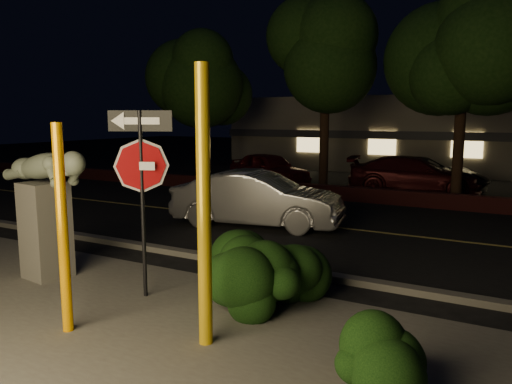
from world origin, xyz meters
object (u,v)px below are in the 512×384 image
silver_sedan (257,199)px  parked_car_darkred (413,175)px  parked_car_dark (423,174)px  sculpture (45,200)px  parked_car_red (269,169)px  signpost (141,166)px  yellow_pole_left (63,230)px  yellow_pole_right (204,209)px

silver_sedan → parked_car_darkred: bearing=-26.9°
parked_car_darkred → parked_car_dark: parked_car_darkred is taller
parked_car_dark → sculpture: bearing=158.2°
parked_car_dark → parked_car_red: bearing=95.2°
signpost → parked_car_dark: signpost is taller
silver_sedan → parked_car_darkred: silver_sedan is taller
yellow_pole_left → parked_car_darkred: size_ratio=0.58×
yellow_pole_right → sculpture: (-4.03, 0.83, -0.33)m
yellow_pole_left → signpost: size_ratio=0.94×
silver_sedan → yellow_pole_right: bearing=-166.8°
sculpture → parked_car_darkred: size_ratio=0.48×
yellow_pole_right → silver_sedan: bearing=113.4°
parked_car_red → sculpture: bearing=-146.4°
sculpture → signpost: bearing=10.1°
yellow_pole_left → silver_sedan: (-0.93, 7.07, -0.68)m
yellow_pole_left → signpost: 1.69m
yellow_pole_left → parked_car_dark: yellow_pole_left is taller
sculpture → silver_sedan: bearing=85.1°
parked_car_red → parked_car_dark: bearing=-54.3°
silver_sedan → yellow_pole_left: bearing=177.3°
parked_car_darkred → parked_car_red: bearing=85.3°
parked_car_darkred → sculpture: bearing=154.8°
parked_car_red → parked_car_darkred: 5.96m
signpost → silver_sedan: 5.79m
yellow_pole_right → sculpture: size_ratio=1.51×
yellow_pole_left → silver_sedan: bearing=97.5°
yellow_pole_right → parked_car_dark: size_ratio=0.73×
yellow_pole_left → silver_sedan: 7.16m
silver_sedan → parked_car_darkred: size_ratio=0.92×
yellow_pole_left → parked_car_darkred: 15.16m
parked_car_red → parked_car_darkred: parked_car_darkred is taller
sculpture → parked_car_darkred: bearing=82.5°
parked_car_red → yellow_pole_right: bearing=-131.9°
yellow_pole_left → parked_car_red: 15.18m
signpost → silver_sedan: size_ratio=0.67×
signpost → parked_car_darkred: (1.44, 13.54, -1.43)m
signpost → yellow_pole_left: bearing=-114.4°
yellow_pole_left → sculpture: yellow_pole_left is taller
yellow_pole_left → parked_car_red: bearing=107.1°
sculpture → parked_car_dark: bearing=82.4°
yellow_pole_left → parked_car_red: yellow_pole_left is taller
yellow_pole_right → silver_sedan: yellow_pole_right is taller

